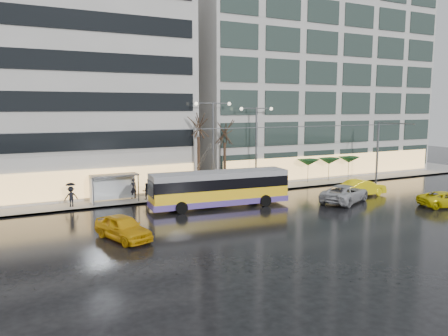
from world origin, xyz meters
TOP-DOWN VIEW (x-y plane):
  - ground at (0.00, 0.00)m, footprint 140.00×140.00m
  - sidewalk at (2.00, 14.00)m, footprint 80.00×10.00m
  - kerb at (2.00, 9.05)m, footprint 80.00×0.10m
  - building_left at (-16.00, 19.00)m, footprint 34.00×14.00m
  - building_right at (19.00, 19.00)m, footprint 32.00×14.00m
  - trolleybus at (-0.09, 5.02)m, footprint 12.37×5.22m
  - catenary at (1.00, 7.94)m, footprint 42.24×5.12m
  - bus_shelter at (-8.38, 10.69)m, footprint 4.20×1.60m
  - street_lamp_near at (2.00, 10.80)m, footprint 3.96×0.36m
  - street_lamp_far at (7.00, 10.80)m, footprint 3.96×0.36m
  - tree_a at (0.50, 11.00)m, footprint 3.20×3.20m
  - tree_b at (3.50, 11.20)m, footprint 3.20×3.20m
  - parasol_a at (14.00, 11.00)m, footprint 2.50×2.50m
  - parasol_b at (17.00, 11.00)m, footprint 2.50×2.50m
  - parasol_c at (20.00, 11.00)m, footprint 2.50×2.50m
  - taxi_a at (-9.98, -0.75)m, footprint 3.35×5.13m
  - taxi_b at (14.61, 3.08)m, footprint 4.97×1.82m
  - taxi_c at (17.67, -3.89)m, footprint 5.31×3.65m
  - sedan_silver at (10.99, 1.56)m, footprint 6.53×5.02m
  - pedestrian_a at (-6.10, 11.27)m, footprint 1.14×1.15m
  - pedestrian_b at (-5.13, 10.29)m, footprint 0.75×0.58m
  - pedestrian_c at (-11.79, 10.29)m, footprint 1.16×0.86m

SIDE VIEW (x-z plane):
  - ground at x=0.00m, z-range 0.00..0.00m
  - sidewalk at x=2.00m, z-range 0.00..0.15m
  - kerb at x=2.00m, z-range 0.00..0.15m
  - taxi_c at x=17.67m, z-range 0.00..1.35m
  - taxi_a at x=-9.98m, z-range 0.00..1.62m
  - taxi_b at x=14.61m, z-range 0.00..1.63m
  - sedan_silver at x=10.99m, z-range 0.00..1.65m
  - pedestrian_b at x=-5.13m, z-range 0.15..1.68m
  - pedestrian_c at x=-11.79m, z-range 0.21..2.32m
  - trolleybus at x=-0.09m, z-range -1.30..4.36m
  - pedestrian_a at x=-6.10m, z-range 0.47..2.66m
  - bus_shelter at x=-8.38m, z-range 0.71..3.22m
  - parasol_a at x=14.00m, z-range 1.12..3.77m
  - parasol_b at x=17.00m, z-range 1.12..3.77m
  - parasol_c at x=20.00m, z-range 1.12..3.77m
  - catenary at x=1.00m, z-range 0.75..7.75m
  - street_lamp_far at x=7.00m, z-range 1.45..9.98m
  - street_lamp_near at x=2.00m, z-range 1.48..10.51m
  - tree_b at x=3.50m, z-range 2.55..10.25m
  - tree_a at x=0.50m, z-range 2.89..11.29m
  - building_left at x=-16.00m, z-range 0.15..22.15m
  - building_right at x=19.00m, z-range 0.15..25.15m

